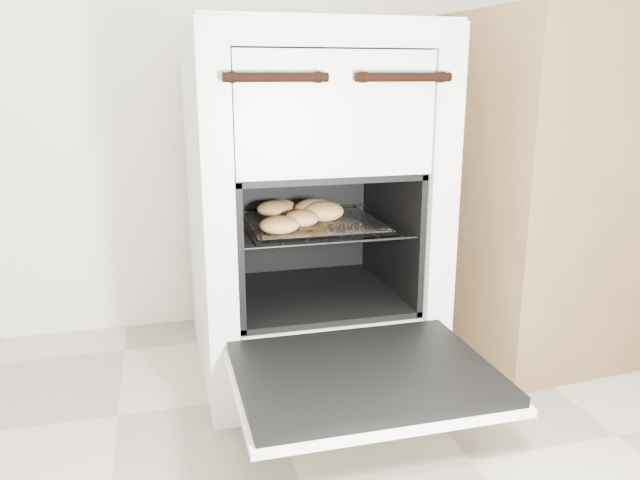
# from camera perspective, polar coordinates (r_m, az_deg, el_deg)

# --- Properties ---
(stove) EXTENTS (0.54, 0.60, 0.82)m
(stove) POSITION_cam_1_polar(r_m,az_deg,el_deg) (1.53, -1.26, 2.83)
(stove) COLOR silver
(stove) RESTS_ON ground
(oven_door) EXTENTS (0.48, 0.38, 0.03)m
(oven_door) POSITION_cam_1_polar(r_m,az_deg,el_deg) (1.19, 4.08, -12.26)
(oven_door) COLOR black
(oven_door) RESTS_ON stove
(oven_rack) EXTENTS (0.39, 0.38, 0.01)m
(oven_rack) POSITION_cam_1_polar(r_m,az_deg,el_deg) (1.48, -0.71, 1.46)
(oven_rack) COLOR black
(oven_rack) RESTS_ON stove
(foil_sheet) EXTENTS (0.30, 0.27, 0.01)m
(foil_sheet) POSITION_cam_1_polar(r_m,az_deg,el_deg) (1.46, -0.54, 1.51)
(foil_sheet) COLOR white
(foil_sheet) RESTS_ON oven_rack
(baked_rolls) EXTENTS (0.24, 0.27, 0.05)m
(baked_rolls) POSITION_cam_1_polar(r_m,az_deg,el_deg) (1.47, -1.89, 2.56)
(baked_rolls) COLOR #BA894A
(baked_rolls) RESTS_ON foil_sheet
(counter) EXTENTS (0.91, 0.65, 0.87)m
(counter) POSITION_cam_1_polar(r_m,az_deg,el_deg) (1.91, 23.69, 5.00)
(counter) COLOR brown
(counter) RESTS_ON ground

